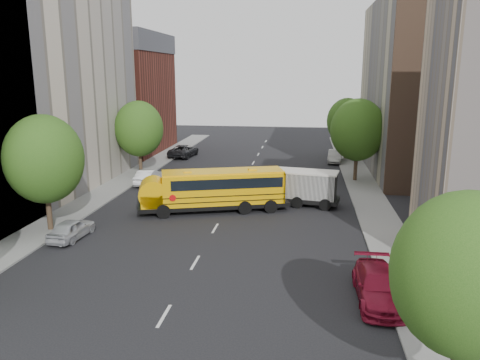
% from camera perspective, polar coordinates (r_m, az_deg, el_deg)
% --- Properties ---
extents(ground, '(120.00, 120.00, 0.00)m').
position_cam_1_polar(ground, '(34.37, -2.42, -4.84)').
color(ground, black).
rests_on(ground, ground).
extents(sidewalk_left, '(3.00, 80.00, 0.12)m').
position_cam_1_polar(sidewalk_left, '(42.37, -16.68, -1.85)').
color(sidewalk_left, slate).
rests_on(sidewalk_left, ground).
extents(sidewalk_right, '(3.00, 80.00, 0.12)m').
position_cam_1_polar(sidewalk_right, '(39.02, 15.83, -3.05)').
color(sidewalk_right, slate).
rests_on(sidewalk_right, ground).
extents(lane_markings, '(0.15, 64.00, 0.01)m').
position_cam_1_polar(lane_markings, '(43.87, -0.10, -0.86)').
color(lane_markings, silver).
rests_on(lane_markings, ground).
extents(building_left_cream, '(10.00, 26.00, 20.00)m').
position_cam_1_polar(building_left_cream, '(45.05, -24.68, 11.19)').
color(building_left_cream, beige).
rests_on(building_left_cream, ground).
extents(building_left_redbrick, '(10.00, 15.00, 13.00)m').
position_cam_1_polar(building_left_redbrick, '(64.87, -13.94, 9.10)').
color(building_left_redbrick, maroon).
rests_on(building_left_redbrick, ground).
extents(building_right_far, '(10.00, 22.00, 18.00)m').
position_cam_1_polar(building_right_far, '(53.57, 21.29, 10.53)').
color(building_right_far, tan).
rests_on(building_right_far, ground).
extents(building_right_sidewall, '(10.10, 0.30, 18.00)m').
position_cam_1_polar(building_right_sidewall, '(42.93, 24.61, 9.82)').
color(building_right_sidewall, brown).
rests_on(building_right_sidewall, ground).
extents(street_tree_1, '(5.12, 5.12, 7.90)m').
position_cam_1_polar(street_tree_1, '(33.33, -22.78, 2.35)').
color(street_tree_1, '#38281C').
rests_on(street_tree_1, ground).
extents(street_tree_2, '(4.99, 4.99, 7.71)m').
position_cam_1_polar(street_tree_2, '(49.50, -12.22, 6.12)').
color(street_tree_2, '#38281C').
rests_on(street_tree_2, ground).
extents(street_tree_3, '(4.61, 4.61, 7.11)m').
position_cam_1_polar(street_tree_3, '(16.24, 25.90, -10.40)').
color(street_tree_3, '#38281C').
rests_on(street_tree_3, ground).
extents(street_tree_4, '(5.25, 5.25, 8.10)m').
position_cam_1_polar(street_tree_4, '(46.77, 14.15, 5.94)').
color(street_tree_4, '#38281C').
rests_on(street_tree_4, ground).
extents(street_tree_5, '(4.86, 4.86, 7.51)m').
position_cam_1_polar(street_tree_5, '(58.68, 12.91, 7.01)').
color(street_tree_5, '#38281C').
rests_on(street_tree_5, ground).
extents(school_bus, '(11.77, 5.95, 3.26)m').
position_cam_1_polar(school_bus, '(35.99, -3.36, -1.01)').
color(school_bus, black).
rests_on(school_bus, ground).
extents(safari_truck, '(6.94, 3.47, 2.85)m').
position_cam_1_polar(safari_truck, '(38.03, 7.11, -0.81)').
color(safari_truck, black).
rests_on(safari_truck, ground).
extents(parked_car_0, '(1.85, 4.02, 1.33)m').
position_cam_1_polar(parked_car_0, '(32.22, -19.85, -5.62)').
color(parked_car_0, '#ADAFB4').
rests_on(parked_car_0, ground).
extents(parked_car_1, '(1.54, 4.40, 1.45)m').
position_cam_1_polar(parked_car_1, '(45.69, -11.10, 0.38)').
color(parked_car_1, white).
rests_on(parked_car_1, ground).
extents(parked_car_2, '(3.14, 5.81, 1.55)m').
position_cam_1_polar(parked_car_2, '(59.88, -6.89, 3.56)').
color(parked_car_2, black).
rests_on(parked_car_2, ground).
extents(parked_car_3, '(2.18, 5.20, 1.50)m').
position_cam_1_polar(parked_car_3, '(23.41, 16.56, -12.29)').
color(parked_car_3, maroon).
rests_on(parked_car_3, ground).
extents(parked_car_5, '(1.96, 4.57, 1.46)m').
position_cam_1_polar(parked_car_5, '(56.84, 11.50, 2.84)').
color(parked_car_5, gray).
rests_on(parked_car_5, ground).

